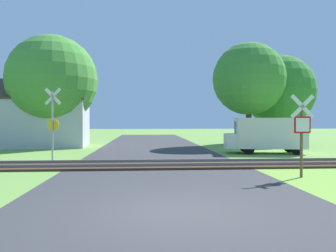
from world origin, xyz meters
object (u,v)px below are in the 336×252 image
crossing_sign_far (53,120)px  stop_sign_near (302,130)px  tree_right (249,79)px  tree_far (279,91)px  house (44,121)px  tree_left (52,80)px  mail_truck (267,134)px

crossing_sign_far → stop_sign_near: bearing=-19.8°
tree_right → tree_far: bearing=34.6°
tree_far → tree_right: bearing=-145.4°
stop_sign_near → crossing_sign_far: size_ratio=0.80×
crossing_sign_far → house: bearing=118.9°
tree_far → crossing_sign_far: bearing=-145.5°
tree_left → mail_truck: size_ratio=1.71×
house → mail_truck: bearing=-26.6°
stop_sign_near → house: bearing=-47.7°
tree_far → mail_truck: bearing=-117.0°
tree_left → mail_truck: (14.89, -6.09, -4.00)m
stop_sign_near → tree_far: 19.08m
tree_right → stop_sign_near: bearing=-101.1°
stop_sign_near → tree_left: bearing=-48.3°
tree_left → mail_truck: tree_left is taller
crossing_sign_far → tree_right: tree_right is taller
tree_far → tree_left: bearing=-171.8°
mail_truck → stop_sign_near: bearing=175.3°
tree_far → tree_left: 19.62m
crossing_sign_far → house: size_ratio=0.52×
house → tree_far: tree_far is taller
stop_sign_near → tree_far: size_ratio=0.37×
tree_right → mail_truck: 7.75m
tree_left → crossing_sign_far: bearing=-74.7°
house → tree_right: size_ratio=0.85×
crossing_sign_far → mail_truck: bearing=22.7°
crossing_sign_far → tree_left: tree_left is taller
crossing_sign_far → tree_left: (-2.43, 8.89, 3.16)m
crossing_sign_far → tree_right: size_ratio=0.44×
crossing_sign_far → tree_left: 9.74m
stop_sign_near → mail_truck: (2.07, 8.76, -0.49)m
stop_sign_near → house: size_ratio=0.42×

